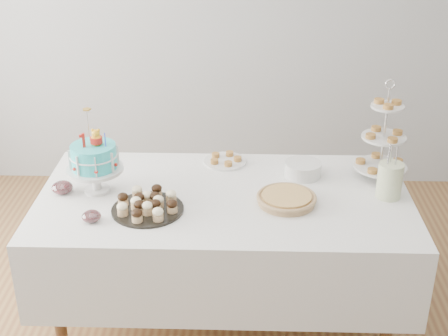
{
  "coord_description": "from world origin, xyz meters",
  "views": [
    {
      "loc": [
        0.08,
        -2.52,
        2.31
      ],
      "look_at": [
        -0.0,
        0.3,
        0.93
      ],
      "focal_mm": 50.0,
      "sensor_mm": 36.0,
      "label": 1
    }
  ],
  "objects_px": {
    "utensil_pitcher": "(390,179)",
    "jam_bowl_a": "(91,216)",
    "plate_stack": "(303,169)",
    "cupcake_tray": "(147,203)",
    "jam_bowl_b": "(62,188)",
    "table": "(224,233)",
    "pie": "(286,199)",
    "tiered_stand": "(384,138)",
    "birthday_cake": "(95,170)",
    "pastry_plate": "(225,160)"
  },
  "relations": [
    {
      "from": "utensil_pitcher",
      "to": "jam_bowl_a",
      "type": "bearing_deg",
      "value": 176.93
    },
    {
      "from": "plate_stack",
      "to": "cupcake_tray",
      "type": "bearing_deg",
      "value": -152.88
    },
    {
      "from": "jam_bowl_a",
      "to": "jam_bowl_b",
      "type": "distance_m",
      "value": 0.35
    },
    {
      "from": "table",
      "to": "pie",
      "type": "xyz_separation_m",
      "value": [
        0.31,
        -0.08,
        0.25
      ]
    },
    {
      "from": "tiered_stand",
      "to": "jam_bowl_b",
      "type": "relative_size",
      "value": 5.11
    },
    {
      "from": "utensil_pitcher",
      "to": "table",
      "type": "bearing_deg",
      "value": 166.52
    },
    {
      "from": "plate_stack",
      "to": "jam_bowl_b",
      "type": "relative_size",
      "value": 1.85
    },
    {
      "from": "table",
      "to": "birthday_cake",
      "type": "relative_size",
      "value": 4.28
    },
    {
      "from": "cupcake_tray",
      "to": "jam_bowl_a",
      "type": "xyz_separation_m",
      "value": [
        -0.25,
        -0.11,
        -0.01
      ]
    },
    {
      "from": "table",
      "to": "cupcake_tray",
      "type": "height_order",
      "value": "cupcake_tray"
    },
    {
      "from": "pie",
      "to": "jam_bowl_a",
      "type": "relative_size",
      "value": 3.3
    },
    {
      "from": "birthday_cake",
      "to": "pastry_plate",
      "type": "height_order",
      "value": "birthday_cake"
    },
    {
      "from": "pie",
      "to": "utensil_pitcher",
      "type": "relative_size",
      "value": 1.07
    },
    {
      "from": "jam_bowl_a",
      "to": "cupcake_tray",
      "type": "bearing_deg",
      "value": 23.48
    },
    {
      "from": "table",
      "to": "cupcake_tray",
      "type": "xyz_separation_m",
      "value": [
        -0.37,
        -0.17,
        0.27
      ]
    },
    {
      "from": "table",
      "to": "plate_stack",
      "type": "bearing_deg",
      "value": 29.52
    },
    {
      "from": "pastry_plate",
      "to": "jam_bowl_a",
      "type": "xyz_separation_m",
      "value": [
        -0.62,
        -0.67,
        0.01
      ]
    },
    {
      "from": "table",
      "to": "cupcake_tray",
      "type": "distance_m",
      "value": 0.49
    },
    {
      "from": "table",
      "to": "tiered_stand",
      "type": "relative_size",
      "value": 3.46
    },
    {
      "from": "plate_stack",
      "to": "pastry_plate",
      "type": "xyz_separation_m",
      "value": [
        -0.43,
        0.15,
        -0.02
      ]
    },
    {
      "from": "pastry_plate",
      "to": "jam_bowl_b",
      "type": "bearing_deg",
      "value": -154.78
    },
    {
      "from": "pie",
      "to": "pastry_plate",
      "type": "relative_size",
      "value": 1.24
    },
    {
      "from": "cupcake_tray",
      "to": "utensil_pitcher",
      "type": "distance_m",
      "value": 1.23
    },
    {
      "from": "jam_bowl_b",
      "to": "pie",
      "type": "bearing_deg",
      "value": -3.78
    },
    {
      "from": "tiered_stand",
      "to": "utensil_pitcher",
      "type": "relative_size",
      "value": 1.95
    },
    {
      "from": "pie",
      "to": "jam_bowl_a",
      "type": "distance_m",
      "value": 0.96
    },
    {
      "from": "pie",
      "to": "plate_stack",
      "type": "xyz_separation_m",
      "value": [
        0.11,
        0.32,
        0.01
      ]
    },
    {
      "from": "table",
      "to": "jam_bowl_b",
      "type": "relative_size",
      "value": 17.66
    },
    {
      "from": "cupcake_tray",
      "to": "plate_stack",
      "type": "relative_size",
      "value": 1.78
    },
    {
      "from": "cupcake_tray",
      "to": "jam_bowl_b",
      "type": "xyz_separation_m",
      "value": [
        -0.47,
        0.17,
        -0.01
      ]
    },
    {
      "from": "table",
      "to": "birthday_cake",
      "type": "bearing_deg",
      "value": 177.94
    },
    {
      "from": "table",
      "to": "jam_bowl_a",
      "type": "height_order",
      "value": "jam_bowl_a"
    },
    {
      "from": "pie",
      "to": "jam_bowl_b",
      "type": "height_order",
      "value": "jam_bowl_b"
    },
    {
      "from": "jam_bowl_b",
      "to": "utensil_pitcher",
      "type": "bearing_deg",
      "value": 0.35
    },
    {
      "from": "table",
      "to": "tiered_stand",
      "type": "distance_m",
      "value": 0.99
    },
    {
      "from": "jam_bowl_a",
      "to": "jam_bowl_b",
      "type": "relative_size",
      "value": 0.85
    },
    {
      "from": "table",
      "to": "utensil_pitcher",
      "type": "height_order",
      "value": "utensil_pitcher"
    },
    {
      "from": "jam_bowl_b",
      "to": "cupcake_tray",
      "type": "bearing_deg",
      "value": -19.88
    },
    {
      "from": "cupcake_tray",
      "to": "plate_stack",
      "type": "distance_m",
      "value": 0.89
    },
    {
      "from": "table",
      "to": "tiered_stand",
      "type": "height_order",
      "value": "tiered_stand"
    },
    {
      "from": "table",
      "to": "jam_bowl_b",
      "type": "distance_m",
      "value": 0.88
    },
    {
      "from": "plate_stack",
      "to": "utensil_pitcher",
      "type": "distance_m",
      "value": 0.48
    },
    {
      "from": "pie",
      "to": "plate_stack",
      "type": "height_order",
      "value": "plate_stack"
    },
    {
      "from": "birthday_cake",
      "to": "pastry_plate",
      "type": "xyz_separation_m",
      "value": [
        0.66,
        0.37,
        -0.11
      ]
    },
    {
      "from": "tiered_stand",
      "to": "plate_stack",
      "type": "distance_m",
      "value": 0.46
    },
    {
      "from": "tiered_stand",
      "to": "utensil_pitcher",
      "type": "bearing_deg",
      "value": -89.92
    },
    {
      "from": "jam_bowl_a",
      "to": "birthday_cake",
      "type": "bearing_deg",
      "value": 97.3
    },
    {
      "from": "table",
      "to": "utensil_pitcher",
      "type": "relative_size",
      "value": 6.74
    },
    {
      "from": "utensil_pitcher",
      "to": "cupcake_tray",
      "type": "bearing_deg",
      "value": 174.18
    },
    {
      "from": "table",
      "to": "pastry_plate",
      "type": "height_order",
      "value": "pastry_plate"
    }
  ]
}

